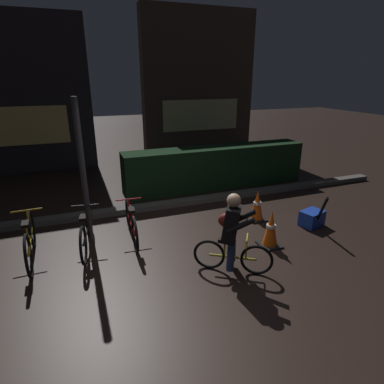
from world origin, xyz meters
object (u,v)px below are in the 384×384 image
Objects in this scene: street_post at (83,174)px; parked_bike_center_left at (86,231)px; parked_bike_left_mid at (30,240)px; traffic_cone_far at (257,206)px; cyclist at (232,233)px; parked_bike_center_right at (131,223)px; traffic_cone_near at (271,229)px; closed_umbrella at (321,212)px; blue_crate at (312,218)px.

parked_bike_center_left is at bearing -102.59° from street_post.
parked_bike_left_mid is 1.08× the size of parked_bike_center_left.
parked_bike_center_left is (-0.07, -0.30, -0.92)m from street_post.
cyclist is (-1.33, -1.44, 0.33)m from traffic_cone_far.
traffic_cone_far is at bearing -91.44° from parked_bike_left_mid.
traffic_cone_far is at bearing 80.62° from cyclist.
street_post is 2.65m from cyclist.
parked_bike_center_right is (1.62, 0.09, -0.03)m from parked_bike_left_mid.
street_post is 3.30m from traffic_cone_near.
traffic_cone_near reaches higher than traffic_cone_far.
parked_bike_center_right is 2.43m from traffic_cone_near.
parked_bike_left_mid is 1.09× the size of parked_bike_center_right.
parked_bike_left_mid is 3.16m from cyclist.
parked_bike_center_right is at bearing 154.18° from traffic_cone_near.
street_post reaches higher than parked_bike_center_right.
street_post is 1.32m from parked_bike_left_mid.
blue_crate is at bearing -167.54° from closed_umbrella.
street_post is 1.65× the size of parked_bike_center_right.
parked_bike_center_left reaches higher than parked_bike_center_right.
parked_bike_center_right reaches higher than traffic_cone_far.
traffic_cone_far is 1.43× the size of blue_crate.
parked_bike_center_left is 2.42× the size of traffic_cone_far.
street_post is at bearing 73.89° from parked_bike_center_right.
traffic_cone_far is at bearing 144.74° from blue_crate.
blue_crate is at bearing 18.16° from traffic_cone_near.
parked_bike_left_mid reaches higher than traffic_cone_far.
traffic_cone_near is (3.80, -0.96, -0.03)m from parked_bike_left_mid.
parked_bike_center_right is (0.77, 0.06, -0.00)m from parked_bike_center_left.
parked_bike_center_right is at bearing 179.04° from traffic_cone_far.
closed_umbrella is at bearing -15.80° from street_post.
traffic_cone_near is (2.96, -1.00, -0.01)m from parked_bike_center_left.
cyclist reaches higher than traffic_cone_near.
street_post is 1.18m from parked_bike_center_right.
traffic_cone_near is (2.89, -1.30, -0.92)m from street_post.
street_post reaches higher than blue_crate.
traffic_cone_far is (4.15, 0.05, -0.04)m from parked_bike_left_mid.
parked_bike_left_mid reaches higher than blue_crate.
traffic_cone_far is at bearing -113.89° from closed_umbrella.
cyclist is at bearing -42.15° from street_post.
street_post is 3.95× the size of traffic_cone_far.
cyclist reaches higher than traffic_cone_far.
street_post is 4.34m from blue_crate.
street_post reaches higher than parked_bike_left_mid.
parked_bike_center_right is at bearing 162.28° from cyclist.
traffic_cone_far is 0.50× the size of cyclist.
parked_bike_center_right is at bearing -19.05° from street_post.
parked_bike_center_left is 3.12m from traffic_cone_near.
parked_bike_center_left is 2.46m from cyclist.
street_post is 5.63× the size of blue_crate.
parked_bike_center_right is 3.42× the size of blue_crate.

